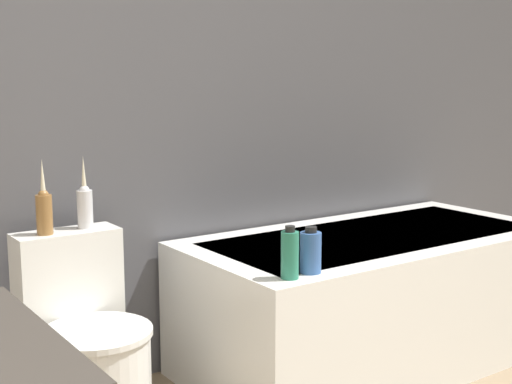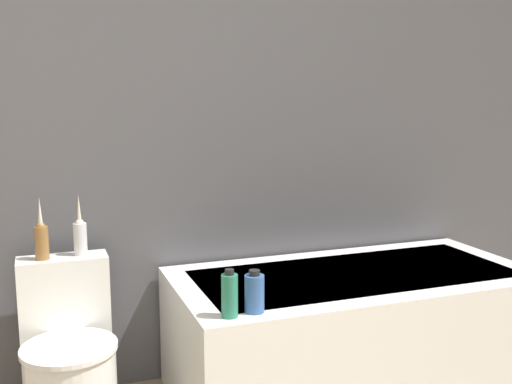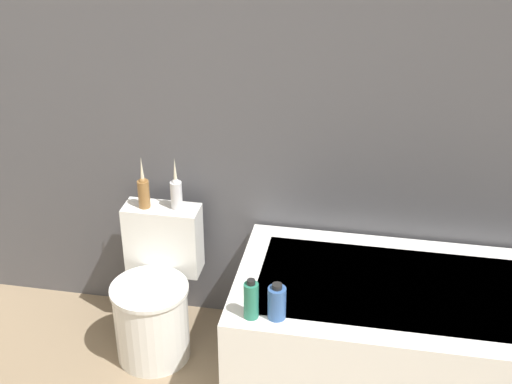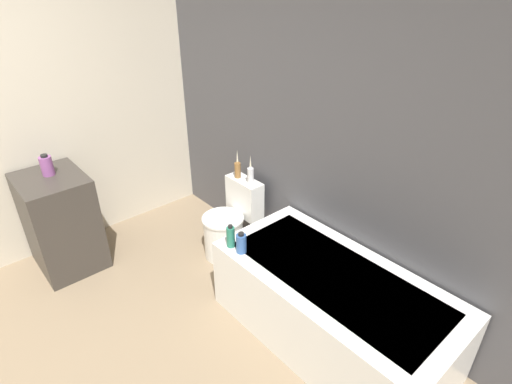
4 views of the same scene
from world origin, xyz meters
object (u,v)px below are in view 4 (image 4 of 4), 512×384
(vase_gold, at_px, (238,168))
(vase_silver, at_px, (251,174))
(shampoo_bottle_short, at_px, (241,243))
(toilet, at_px, (229,225))
(soap_bottle_glass, at_px, (47,166))
(shampoo_bottle_tall, at_px, (231,237))
(bathtub, at_px, (331,306))

(vase_gold, relative_size, vase_silver, 1.01)
(vase_silver, xyz_separation_m, shampoo_bottle_short, (0.57, -0.58, -0.14))
(toilet, bearing_deg, shampoo_bottle_short, -30.76)
(soap_bottle_glass, height_order, vase_silver, soap_bottle_glass)
(soap_bottle_glass, bearing_deg, vase_gold, 59.10)
(vase_gold, relative_size, shampoo_bottle_tall, 1.47)
(bathtub, relative_size, shampoo_bottle_tall, 9.15)
(toilet, bearing_deg, bathtub, -3.89)
(shampoo_bottle_short, bearing_deg, vase_silver, 134.84)
(vase_gold, xyz_separation_m, shampoo_bottle_tall, (0.63, -0.57, -0.13))
(shampoo_bottle_short, bearing_deg, toilet, 149.24)
(vase_silver, distance_m, shampoo_bottle_tall, 0.77)
(shampoo_bottle_tall, height_order, shampoo_bottle_short, shampoo_bottle_tall)
(toilet, relative_size, vase_gold, 2.63)
(shampoo_bottle_short, bearing_deg, bathtub, 26.86)
(bathtub, relative_size, soap_bottle_glass, 9.20)
(soap_bottle_glass, xyz_separation_m, shampoo_bottle_short, (1.52, 0.76, -0.30))
(bathtub, xyz_separation_m, shampoo_bottle_tall, (-0.70, -0.32, 0.36))
(vase_gold, bearing_deg, soap_bottle_glass, -120.90)
(soap_bottle_glass, xyz_separation_m, shampoo_bottle_tall, (1.42, 0.75, -0.29))
(soap_bottle_glass, bearing_deg, shampoo_bottle_tall, 27.91)
(vase_gold, distance_m, shampoo_bottle_short, 0.93)
(vase_silver, height_order, shampoo_bottle_short, vase_silver)
(shampoo_bottle_short, bearing_deg, shampoo_bottle_tall, -171.77)
(bathtub, height_order, vase_gold, vase_gold)
(bathtub, distance_m, vase_gold, 1.43)
(vase_gold, bearing_deg, toilet, -65.68)
(bathtub, bearing_deg, toilet, 176.11)
(soap_bottle_glass, height_order, shampoo_bottle_tall, soap_bottle_glass)
(bathtub, distance_m, toilet, 1.25)
(shampoo_bottle_tall, bearing_deg, vase_silver, 128.63)
(toilet, bearing_deg, vase_gold, 114.32)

